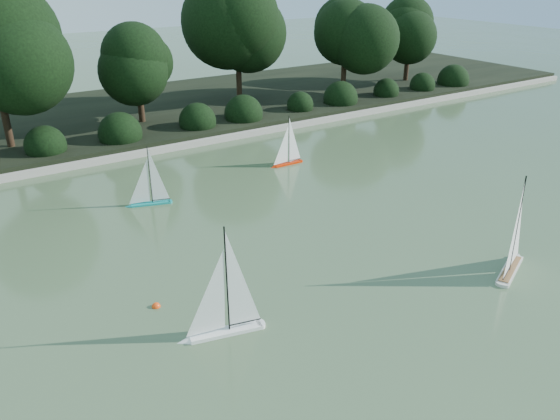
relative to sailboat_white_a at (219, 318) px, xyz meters
name	(u,v)px	position (x,y,z in m)	size (l,w,h in m)	color
ground	(340,310)	(1.88, -0.50, -0.29)	(80.00, 80.00, 0.00)	#35482B
pond_coping	(139,153)	(1.88, 8.50, -0.20)	(40.00, 0.35, 0.18)	gray
far_bank	(98,119)	(1.88, 12.50, -0.14)	(40.00, 8.00, 0.30)	black
tree_line	(141,46)	(3.11, 10.93, 2.35)	(26.31, 3.93, 4.39)	black
shrub_hedge	(127,133)	(1.88, 9.40, 0.16)	(29.10, 1.10, 1.10)	black
sailboat_white_a	(219,318)	(0.00, 0.00, 0.00)	(1.34, 0.50, 1.83)	white
sailboat_white_b	(514,254)	(5.24, -1.18, 0.01)	(1.37, 0.75, 1.94)	silver
sailboat_orange	(286,157)	(4.91, 5.60, -0.07)	(1.03, 0.17, 1.42)	red
sailboat_teal	(146,195)	(0.82, 5.10, -0.06)	(1.06, 0.47, 1.46)	teal
race_buoy	(156,307)	(-0.52, 1.19, -0.29)	(0.14, 0.14, 0.14)	#FF440D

